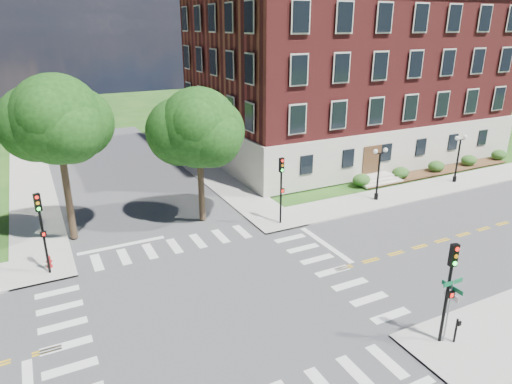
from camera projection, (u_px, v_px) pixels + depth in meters
name	position (u px, v px, depth m)	size (l,w,h in m)	color
ground	(217.00, 304.00, 23.27)	(160.00, 160.00, 0.00)	#1E4A14
road_ew	(217.00, 304.00, 23.27)	(90.00, 12.00, 0.01)	#3D3D3F
road_ns	(217.00, 304.00, 23.27)	(12.00, 90.00, 0.01)	#3D3D3F
sidewalk_ne	(307.00, 176.00, 42.64)	(34.00, 34.00, 0.12)	#9E9B93
crosswalk_east	(333.00, 271.00, 26.32)	(2.20, 10.20, 0.02)	silver
stop_bar_east	(325.00, 245.00, 29.51)	(0.40, 5.50, 0.00)	silver
main_building	(344.00, 74.00, 48.97)	(30.60, 22.40, 16.50)	beige
shrub_row	(435.00, 173.00, 43.75)	(18.00, 2.00, 1.30)	#204818
tree_c	(57.00, 120.00, 27.48)	(5.51, 5.51, 10.66)	#332419
tree_d	(199.00, 128.00, 30.72)	(5.48, 5.48, 9.47)	#332419
traffic_signal_se	(450.00, 281.00, 19.29)	(0.36, 0.41, 4.80)	black
traffic_signal_ne	(281.00, 182.00, 31.39)	(0.32, 0.35, 4.80)	black
traffic_signal_nw	(41.00, 223.00, 24.88)	(0.38, 0.45, 4.80)	black
twin_lamp_west	(379.00, 171.00, 35.99)	(1.36, 0.36, 4.23)	black
twin_lamp_east	(458.00, 156.00, 40.14)	(1.36, 0.36, 4.23)	black
street_sign_pole	(450.00, 299.00, 19.60)	(1.10, 1.10, 3.10)	gray
push_button_post	(456.00, 329.00, 20.04)	(0.14, 0.21, 1.20)	black
fire_hydrant	(49.00, 262.00, 26.42)	(0.35, 0.35, 0.75)	maroon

